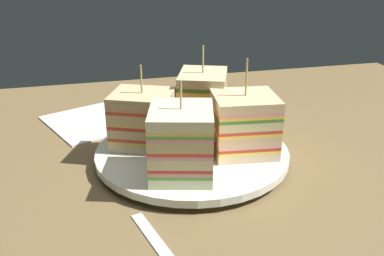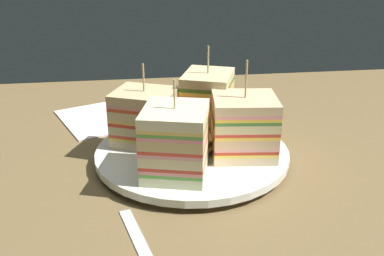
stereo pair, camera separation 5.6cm
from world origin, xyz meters
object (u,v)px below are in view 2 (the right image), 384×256
Objects in this scene: plate at (192,154)px; sandwich_wedge_0 at (175,141)px; chip_pile at (192,141)px; napkin at (110,116)px; sandwich_wedge_3 at (146,117)px; sandwich_wedge_2 at (207,103)px; sandwich_wedge_1 at (243,126)px.

sandwich_wedge_0 reaches higher than plate.
napkin is (-11.04, 18.22, -2.98)cm from chip_pile.
sandwich_wedge_2 is at bearing 40.95° from sandwich_wedge_3.
sandwich_wedge_2 is 9.19cm from sandwich_wedge_3.
sandwich_wedge_1 is at bearing -52.23° from sandwich_wedge_0.
sandwich_wedge_1 is 6.84cm from chip_pile.
napkin is (-11.18, 17.42, -0.80)cm from plate.
sandwich_wedge_0 is 9.51cm from sandwich_wedge_3.
sandwich_wedge_0 is at bearing 29.48° from sandwich_wedge_1.
plate is 3.48× the size of chip_pile.
sandwich_wedge_2 reaches higher than plate.
plate is at bearing -57.29° from napkin.
sandwich_wedge_3 is at bearing -51.89° from sandwich_wedge_2.
plate is at bearing -12.65° from sandwich_wedge_1.
chip_pile is at bearing -11.06° from sandwich_wedge_3.
chip_pile is 0.48× the size of napkin.
napkin is at bearing 122.71° from plate.
sandwich_wedge_2 is (2.99, 5.82, 4.91)cm from plate.
sandwich_wedge_0 is at bearing -5.25° from sandwich_wedge_2.
sandwich_wedge_3 reaches higher than chip_pile.
sandwich_wedge_3 is (-11.94, 5.21, -0.18)cm from sandwich_wedge_1.
sandwich_wedge_3 is at bearing -17.18° from sandwich_wedge_1.
sandwich_wedge_0 reaches higher than chip_pile.
sandwich_wedge_0 is 6.26cm from chip_pile.
sandwich_wedge_0 is (-2.74, -5.93, 4.67)cm from plate.
sandwich_wedge_1 reaches higher than plate.
sandwich_wedge_1 reaches higher than sandwich_wedge_3.
plate is at bearing -6.46° from sandwich_wedge_2.
sandwich_wedge_3 reaches higher than napkin.
chip_pile reaches higher than plate.
napkin is at bearing 121.22° from chip_pile.
plate is 2.22× the size of sandwich_wedge_0.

